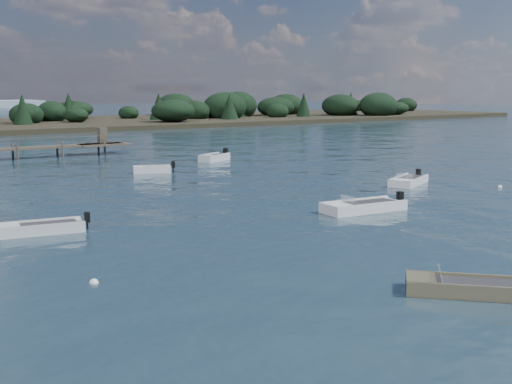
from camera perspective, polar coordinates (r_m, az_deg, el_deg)
ground at (r=77.53m, az=-19.45°, el=3.77°), size 400.00×400.00×0.00m
tender_far_white at (r=51.55m, az=-9.21°, el=1.87°), size 3.31×2.17×1.12m
dinghy_mid_white_b at (r=45.93m, az=13.39°, el=0.84°), size 4.53×3.20×1.13m
dinghy_near_olive at (r=22.21m, az=18.24°, el=-8.25°), size 3.75×3.83×1.03m
dinghy_mid_white_a at (r=35.42m, az=9.51°, el=-1.45°), size 5.14×2.25×1.18m
tender_far_grey_b at (r=59.55m, az=-3.72°, el=2.96°), size 3.79×2.67×1.30m
dinghy_mid_grey at (r=31.35m, az=-18.50°, el=-3.21°), size 4.15×2.05×1.03m
buoy_c at (r=22.93m, az=-14.21°, el=-7.86°), size 0.32×0.32×0.32m
buoy_d at (r=46.40m, az=20.85°, el=0.38°), size 0.32×0.32×0.32m
far_headland at (r=123.25m, az=-13.22°, el=6.78°), size 190.00×40.00×5.80m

